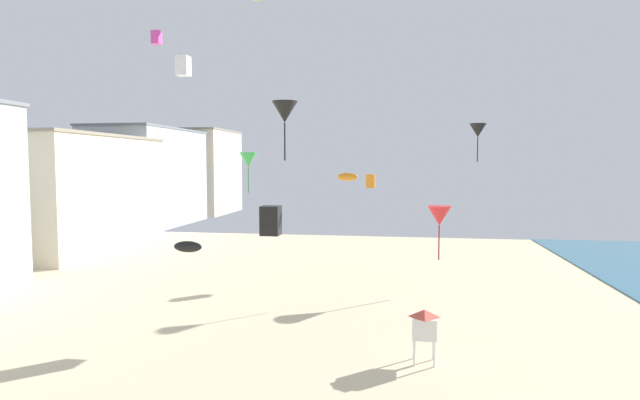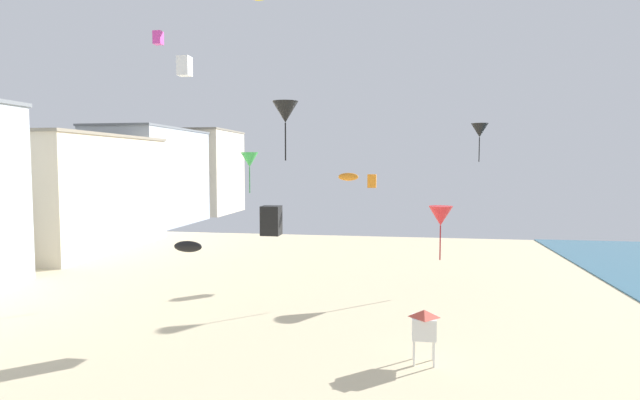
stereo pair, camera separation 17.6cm
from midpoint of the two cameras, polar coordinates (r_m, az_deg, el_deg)
name	(u,v)px [view 1 (the left image)]	position (r m, az deg, el deg)	size (l,w,h in m)	color
boardwalk_hotel_mid	(50,192)	(63.68, -27.82, 0.77)	(16.76, 20.77, 12.50)	beige
boardwalk_hotel_far	(148,177)	(82.35, -18.60, 2.43)	(10.82, 20.89, 14.70)	#ADB7C1
boardwalk_hotel_distant	(199,172)	(100.45, -13.31, 3.06)	(12.07, 16.00, 15.69)	beige
lifeguard_stand	(424,324)	(25.20, 11.28, -13.39)	(1.10, 1.10, 2.55)	white
kite_orange_parafoil	(348,177)	(31.99, 2.93, 2.59)	(1.27, 0.35, 0.49)	orange
kite_red_delta	(439,216)	(38.41, 12.97, -1.73)	(1.75, 1.75, 3.97)	red
kite_black_delta	(285,112)	(31.86, -4.10, 9.70)	(1.59, 1.59, 3.61)	black
kite_black_delta_2	(478,130)	(44.14, 17.01, 7.39)	(1.37, 1.37, 3.12)	black
kite_black_parafoil	(188,247)	(26.56, -14.64, -5.03)	(1.47, 0.41, 0.57)	black
kite_magenta_box	(156,38)	(44.84, -17.80, 16.79)	(0.66, 0.66, 1.04)	#DB3D9E
kite_orange_box	(370,181)	(44.17, 5.50, 2.11)	(0.73, 0.73, 1.15)	orange
kite_black_box	(271,221)	(29.59, -5.65, -2.28)	(1.07, 1.07, 1.68)	black
kite_white_box	(183,66)	(37.25, -15.07, 14.17)	(0.83, 0.83, 1.31)	white
kite_green_delta	(248,160)	(39.76, -8.10, 4.44)	(1.37, 1.37, 3.11)	green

